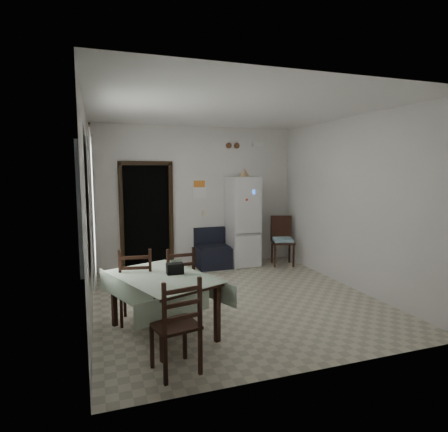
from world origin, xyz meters
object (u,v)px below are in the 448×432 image
Objects in this scene: fridge at (243,221)px; dining_table at (163,305)px; corner_chair at (283,241)px; navy_seat at (213,248)px; dining_chair_far_left at (137,284)px; dining_chair_far_right at (178,279)px; dining_chair_near_head at (175,324)px.

fridge is 3.60m from dining_table.
corner_chair is 3.90m from dining_table.
dining_table is (-2.97, -2.53, -0.15)m from corner_chair.
dining_chair_far_left is (-1.77, -2.34, 0.11)m from navy_seat.
dining_chair_far_left is 1.06× the size of dining_chair_far_right.
dining_chair_near_head is at bearing -113.48° from dining_table.
dining_chair_far_right is (-1.86, -2.21, -0.45)m from fridge.
dining_chair_near_head reaches higher than dining_chair_far_right.
dining_chair_near_head reaches higher than dining_table.
dining_chair_far_left is 0.59m from dining_chair_far_right.
corner_chair is 4.57m from dining_chair_near_head.
fridge is 1.84× the size of dining_chair_far_left.
dining_table is at bearing -129.56° from fridge.
dining_chair_far_left is at bearing -92.39° from dining_chair_near_head.
corner_chair is 1.04× the size of dining_chair_near_head.
dining_chair_far_left is at bearing 9.70° from dining_chair_far_right.
navy_seat is 1.49m from corner_chair.
dining_table is 0.93m from dining_chair_near_head.
fridge is 2.92m from dining_chair_far_right.
dining_chair_far_left is (-0.26, 0.48, 0.14)m from dining_table.
fridge is at bearing -132.73° from dining_chair_far_right.
corner_chair is at bearing -21.72° from fridge.
navy_seat is 0.57× the size of dining_table.
fridge is at bearing -132.16° from dining_chair_near_head.
fridge is 0.85m from navy_seat.
dining_chair_far_right is (0.31, 0.61, 0.12)m from dining_table.
navy_seat is at bearing -124.06° from dining_chair_near_head.
corner_chair reaches higher than dining_chair_near_head.
dining_chair_near_head is (-0.03, -0.92, 0.13)m from dining_table.
fridge is 1.89× the size of dining_chair_near_head.
corner_chair is at bearing -11.87° from navy_seat.
dining_table is 1.41× the size of dining_chair_near_head.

